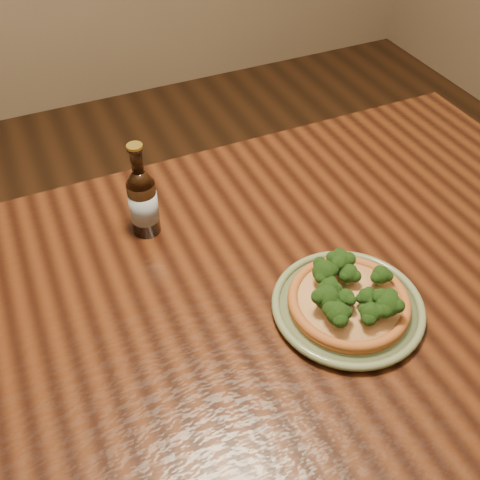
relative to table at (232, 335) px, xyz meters
name	(u,v)px	position (x,y,z in m)	size (l,w,h in m)	color
table	(232,335)	(0.00, 0.00, 0.00)	(1.60, 0.90, 0.75)	#3F1D0D
plate	(348,306)	(0.18, -0.10, 0.10)	(0.26, 0.26, 0.02)	#677550
pizza	(349,298)	(0.17, -0.10, 0.12)	(0.21, 0.21, 0.07)	#A95C26
beer_bottle	(143,201)	(-0.08, 0.24, 0.17)	(0.06, 0.06, 0.20)	black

